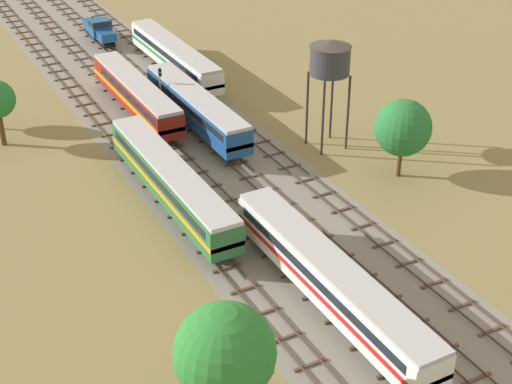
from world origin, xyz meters
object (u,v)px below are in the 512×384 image
at_px(diesel_railcar_left_midfar, 136,93).
at_px(shunter_loco_centre_left_farther, 100,29).
at_px(diesel_railcar_centre_left_mid, 196,107).
at_px(water_tower, 330,59).
at_px(passenger_coach_centre_far, 174,55).
at_px(signal_post_nearest, 160,87).
at_px(passenger_coach_far_left_near, 171,180).
at_px(passenger_coach_left_nearest, 330,278).

height_order(diesel_railcar_left_midfar, shunter_loco_centre_left_farther, diesel_railcar_left_midfar).
relative_size(diesel_railcar_centre_left_mid, water_tower, 1.88).
xyz_separation_m(passenger_coach_centre_far, water_tower, (5.58, -25.61, 6.52)).
relative_size(shunter_loco_centre_left_farther, signal_post_nearest, 1.47).
relative_size(diesel_railcar_left_midfar, shunter_loco_centre_left_farther, 2.42).
height_order(passenger_coach_far_left_near, diesel_railcar_centre_left_mid, same).
distance_m(passenger_coach_far_left_near, passenger_coach_centre_far, 31.89).
relative_size(passenger_coach_left_nearest, shunter_loco_centre_left_farther, 2.60).
distance_m(passenger_coach_left_nearest, passenger_coach_centre_far, 48.33).
height_order(water_tower, signal_post_nearest, water_tower).
relative_size(passenger_coach_far_left_near, diesel_railcar_centre_left_mid, 1.07).
xyz_separation_m(passenger_coach_left_nearest, water_tower, (14.02, 21.98, 6.52)).
xyz_separation_m(passenger_coach_far_left_near, signal_post_nearest, (6.32, 17.92, 1.03)).
bearing_deg(signal_post_nearest, diesel_railcar_left_midfar, 137.10).
height_order(passenger_coach_left_nearest, passenger_coach_centre_far, same).
relative_size(passenger_coach_left_nearest, passenger_coach_far_left_near, 1.00).
distance_m(passenger_coach_centre_far, water_tower, 27.01).
distance_m(diesel_railcar_centre_left_mid, water_tower, 15.31).
relative_size(passenger_coach_far_left_near, shunter_loco_centre_left_farther, 2.60).
bearing_deg(water_tower, passenger_coach_centre_far, 102.30).
xyz_separation_m(diesel_railcar_centre_left_mid, shunter_loco_centre_left_farther, (0.00, 32.24, -0.59)).
xyz_separation_m(diesel_railcar_left_midfar, signal_post_nearest, (2.11, -1.96, 1.04)).
xyz_separation_m(diesel_railcar_left_midfar, shunter_loco_centre_left_farther, (4.22, 25.80, -0.59)).
bearing_deg(passenger_coach_left_nearest, water_tower, 57.48).
relative_size(passenger_coach_centre_far, water_tower, 2.01).
bearing_deg(shunter_loco_centre_left_farther, passenger_coach_centre_far, -75.58).
height_order(diesel_railcar_centre_left_mid, signal_post_nearest, signal_post_nearest).
bearing_deg(signal_post_nearest, diesel_railcar_centre_left_mid, -64.79).
bearing_deg(passenger_coach_left_nearest, diesel_railcar_left_midfar, 90.00).
bearing_deg(water_tower, diesel_railcar_left_midfar, 130.84).
height_order(diesel_railcar_centre_left_mid, diesel_railcar_left_midfar, same).
bearing_deg(signal_post_nearest, water_tower, -50.12).
bearing_deg(passenger_coach_left_nearest, passenger_coach_centre_far, 79.95).
relative_size(passenger_coach_far_left_near, signal_post_nearest, 3.81).
bearing_deg(passenger_coach_centre_far, diesel_railcar_centre_left_mid, -104.91).
height_order(shunter_loco_centre_left_farther, water_tower, water_tower).
bearing_deg(water_tower, shunter_loco_centre_left_farther, 103.13).
distance_m(passenger_coach_far_left_near, shunter_loco_centre_left_farther, 46.45).
relative_size(diesel_railcar_centre_left_mid, signal_post_nearest, 3.55).
bearing_deg(passenger_coach_far_left_near, passenger_coach_left_nearest, -77.03).
height_order(diesel_railcar_centre_left_mid, shunter_loco_centre_left_farther, diesel_railcar_centre_left_mid).
relative_size(passenger_coach_far_left_near, water_tower, 2.01).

